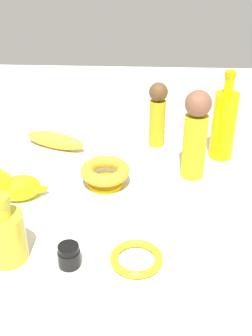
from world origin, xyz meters
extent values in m
plane|color=silver|center=(0.00, 0.00, 0.00)|extent=(2.00, 2.00, 0.00)
cylinder|color=#D9A506|center=(0.03, 0.05, 0.01)|extent=(0.09, 0.09, 0.01)
torus|color=gold|center=(0.03, 0.05, 0.04)|extent=(0.12, 0.12, 0.03)
torus|color=gold|center=(-0.24, -0.03, 0.01)|extent=(0.10, 0.10, 0.02)
cylinder|color=gold|center=(0.25, -0.08, 0.07)|extent=(0.06, 0.06, 0.14)
sphere|color=brown|center=(0.25, -0.08, 0.16)|extent=(0.05, 0.05, 0.05)
cylinder|color=yellow|center=(0.09, -0.17, 0.08)|extent=(0.08, 0.08, 0.17)
sphere|color=brown|center=(0.09, -0.17, 0.20)|extent=(0.07, 0.07, 0.07)
ellipsoid|color=yellow|center=(-0.04, 0.25, 0.03)|extent=(0.09, 0.11, 0.06)
sphere|color=yellow|center=(-0.06, 0.29, 0.06)|extent=(0.05, 0.05, 0.05)
cone|color=yellow|center=(-0.07, 0.28, 0.08)|extent=(0.02, 0.02, 0.02)
ellipsoid|color=yellow|center=(-0.03, 0.21, 0.02)|extent=(0.03, 0.05, 0.02)
cylinder|color=gold|center=(-0.24, 0.22, 0.05)|extent=(0.08, 0.08, 0.10)
cylinder|color=gold|center=(-0.24, 0.22, 0.12)|extent=(0.03, 0.03, 0.03)
cylinder|color=black|center=(-0.26, 0.10, 0.02)|extent=(0.04, 0.04, 0.03)
cylinder|color=gold|center=(-0.26, 0.10, 0.03)|extent=(0.04, 0.04, 0.00)
cylinder|color=black|center=(-0.26, 0.10, 0.04)|extent=(0.04, 0.04, 0.01)
cylinder|color=yellow|center=(0.19, -0.26, 0.09)|extent=(0.07, 0.07, 0.19)
cylinder|color=yellow|center=(0.19, -0.26, 0.21)|extent=(0.03, 0.03, 0.04)
cylinder|color=#CFAF05|center=(0.19, -0.26, 0.24)|extent=(0.03, 0.03, 0.01)
ellipsoid|color=yellow|center=(0.22, 0.22, 0.02)|extent=(0.11, 0.19, 0.05)
camera|label=1|loc=(-0.85, -0.04, 0.58)|focal=44.74mm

